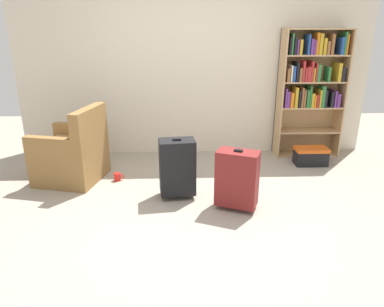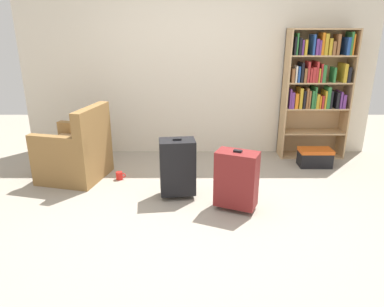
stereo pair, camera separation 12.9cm
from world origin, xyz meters
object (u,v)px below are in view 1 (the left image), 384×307
(armchair, at_px, (73,155))
(storage_box, at_px, (311,156))
(suitcase_black, at_px, (177,167))
(suitcase_dark_red, at_px, (237,178))
(bookshelf, at_px, (310,85))
(mug, at_px, (117,177))

(armchair, distance_m, storage_box, 3.08)
(suitcase_black, height_order, suitcase_dark_red, suitcase_black)
(bookshelf, bearing_deg, mug, -161.40)
(armchair, distance_m, suitcase_dark_red, 2.02)
(armchair, relative_size, mug, 7.50)
(suitcase_black, bearing_deg, bookshelf, 35.81)
(bookshelf, height_order, mug, bookshelf)
(bookshelf, xyz_separation_m, mug, (-2.57, -0.87, -0.96))
(suitcase_black, bearing_deg, armchair, 157.40)
(mug, relative_size, suitcase_black, 0.18)
(storage_box, distance_m, suitcase_dark_red, 1.71)
(storage_box, height_order, suitcase_dark_red, suitcase_dark_red)
(bookshelf, xyz_separation_m, storage_box, (-0.05, -0.42, -0.88))
(mug, xyz_separation_m, suitcase_black, (0.73, -0.46, 0.30))
(mug, bearing_deg, bookshelf, 18.60)
(mug, xyz_separation_m, storage_box, (2.53, 0.44, 0.08))
(storage_box, relative_size, suitcase_dark_red, 0.67)
(suitcase_dark_red, bearing_deg, suitcase_black, 153.90)
(suitcase_dark_red, bearing_deg, armchair, 156.24)
(bookshelf, height_order, suitcase_dark_red, bookshelf)
(bookshelf, distance_m, suitcase_dark_red, 2.15)
(armchair, height_order, suitcase_black, armchair)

